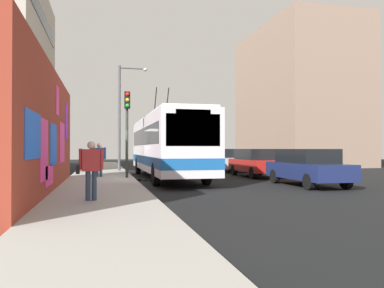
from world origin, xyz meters
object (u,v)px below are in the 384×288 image
parked_car_navy (307,166)px  street_lamp (123,110)px  parked_car_red (257,162)px  pedestrian_near_wall (91,166)px  parked_car_silver (227,159)px  city_bus (166,144)px  pedestrian_midblock (99,157)px  traffic_light (127,120)px

parked_car_navy → street_lamp: bearing=33.6°
parked_car_red → pedestrian_near_wall: pedestrian_near_wall is taller
parked_car_silver → city_bus: bearing=135.8°
pedestrian_midblock → pedestrian_near_wall: bearing=179.0°
parked_car_silver → pedestrian_midblock: bearing=122.1°
parked_car_navy → pedestrian_near_wall: pedestrian_near_wall is taller
pedestrian_midblock → traffic_light: (-0.98, -1.36, 1.87)m
pedestrian_midblock → traffic_light: traffic_light is taller
parked_car_silver → street_lamp: street_lamp is taller
parked_car_navy → parked_car_red: size_ratio=1.02×
parked_car_silver → pedestrian_near_wall: 17.18m
parked_car_red → parked_car_silver: bearing=-0.0°
parked_car_navy → traffic_light: 8.87m
city_bus → traffic_light: city_bus is taller
city_bus → street_lamp: street_lamp is taller
parked_car_navy → parked_car_red: bearing=0.0°
city_bus → traffic_light: (-1.09, 2.15, 1.19)m
parked_car_red → parked_car_silver: 5.36m
parked_car_navy → parked_car_silver: bearing=-0.0°
pedestrian_near_wall → traffic_light: traffic_light is taller
street_lamp → parked_car_silver: bearing=-90.0°
parked_car_red → street_lamp: size_ratio=0.64×
city_bus → parked_car_navy: (-5.54, -5.20, -1.01)m
city_bus → traffic_light: bearing=116.9°
pedestrian_near_wall → pedestrian_midblock: (9.25, -0.16, 0.06)m
city_bus → parked_car_red: 5.30m
parked_car_red → traffic_light: traffic_light is taller
pedestrian_midblock → street_lamp: size_ratio=0.25×
parked_car_red → pedestrian_near_wall: (-9.35, 8.87, 0.28)m
parked_car_silver → parked_car_navy: bearing=180.0°
pedestrian_near_wall → traffic_light: (8.27, -1.52, 1.92)m
city_bus → traffic_light: 2.69m
pedestrian_midblock → street_lamp: street_lamp is taller
pedestrian_midblock → street_lamp: 6.39m
parked_car_navy → pedestrian_midblock: size_ratio=2.62×
parked_car_navy → parked_car_silver: size_ratio=0.96×
parked_car_navy → pedestrian_near_wall: (-3.82, 8.87, 0.28)m
city_bus → traffic_light: size_ratio=2.94×
pedestrian_near_wall → pedestrian_midblock: 9.25m
traffic_light → pedestrian_midblock: bearing=54.1°
pedestrian_near_wall → street_lamp: bearing=-6.3°
pedestrian_near_wall → parked_car_red: bearing=-43.5°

